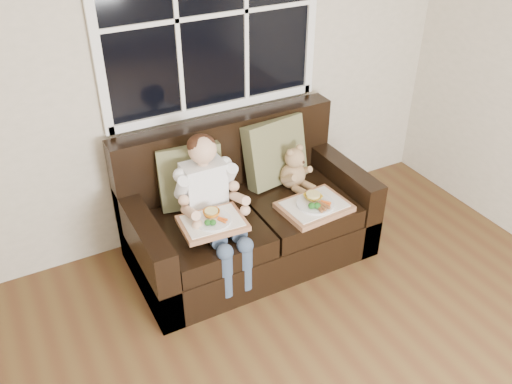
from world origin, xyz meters
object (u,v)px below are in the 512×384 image
child (211,196)px  teddy_bear (294,171)px  loveseat (246,217)px  tray_left (213,222)px  tray_right (314,206)px

child → teddy_bear: bearing=9.8°
loveseat → teddy_bear: size_ratio=4.94×
child → teddy_bear: child is taller
tray_left → loveseat: bearing=40.4°
child → tray_right: child is taller
loveseat → teddy_bear: 0.49m
tray_right → loveseat: bearing=135.0°
loveseat → teddy_bear: bearing=0.3°
child → tray_left: 0.19m
child → tray_right: (0.69, -0.20, -0.18)m
loveseat → tray_left: size_ratio=3.95×
tray_right → child: bearing=159.6°
teddy_bear → child: bearing=172.8°
tray_left → tray_right: 0.76m
tray_left → teddy_bear: bearing=23.8°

